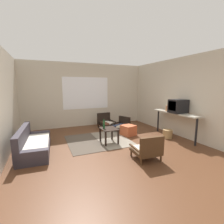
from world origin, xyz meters
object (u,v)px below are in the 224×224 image
at_px(ottoman_orange, 128,130).
at_px(coffee_table, 109,132).
at_px(couch, 33,145).
at_px(glass_bottle, 104,124).
at_px(console_shelf, 175,115).
at_px(wicker_basket, 168,134).
at_px(crt_television, 178,106).
at_px(armchair_corner, 122,125).
at_px(clay_vase, 169,108).
at_px(armchair_by_window, 105,122).
at_px(armchair_striped_foreground, 148,149).

bearing_deg(ottoman_orange, coffee_table, -152.75).
distance_m(couch, glass_bottle, 2.01).
relative_size(couch, coffee_table, 3.27).
xyz_separation_m(console_shelf, wicker_basket, (-0.24, 0.05, -0.63)).
distance_m(crt_television, glass_bottle, 2.50).
distance_m(couch, ottoman_orange, 3.07).
distance_m(ottoman_orange, glass_bottle, 1.23).
bearing_deg(crt_television, wicker_basket, 147.44).
height_order(armchair_corner, console_shelf, console_shelf).
xyz_separation_m(crt_television, glass_bottle, (-2.39, 0.52, -0.50)).
bearing_deg(couch, clay_vase, -2.76).
height_order(armchair_by_window, armchair_striped_foreground, armchair_striped_foreground).
bearing_deg(armchair_corner, armchair_by_window, 126.27).
distance_m(crt_television, clay_vase, 0.40).
bearing_deg(ottoman_orange, couch, -173.58).
distance_m(coffee_table, armchair_striped_foreground, 1.49).
distance_m(ottoman_orange, crt_television, 1.85).
bearing_deg(armchair_striped_foreground, couch, 147.83).
bearing_deg(armchair_corner, clay_vase, -43.97).
bearing_deg(wicker_basket, glass_bottle, 170.26).
height_order(couch, glass_bottle, glass_bottle).
bearing_deg(console_shelf, couch, 173.55).
xyz_separation_m(armchair_by_window, crt_television, (1.70, -2.21, 0.82)).
bearing_deg(crt_television, armchair_by_window, 127.57).
bearing_deg(console_shelf, wicker_basket, 169.10).
relative_size(coffee_table, armchair_corner, 0.76).
height_order(coffee_table, wicker_basket, coffee_table).
height_order(armchair_by_window, clay_vase, clay_vase).
bearing_deg(wicker_basket, armchair_striped_foreground, -145.18).
xyz_separation_m(armchair_by_window, armchair_striped_foreground, (-0.16, -3.19, -0.00)).
bearing_deg(armchair_striped_foreground, armchair_corner, 76.67).
bearing_deg(glass_bottle, armchair_by_window, 67.71).
bearing_deg(glass_bottle, console_shelf, -9.85).
xyz_separation_m(couch, ottoman_orange, (3.05, 0.34, -0.03)).
xyz_separation_m(armchair_striped_foreground, wicker_basket, (1.62, 1.13, -0.13)).
height_order(couch, clay_vase, clay_vase).
bearing_deg(ottoman_orange, clay_vase, -22.84).
relative_size(ottoman_orange, wicker_basket, 1.38).
height_order(armchair_striped_foreground, console_shelf, console_shelf).
height_order(armchair_corner, glass_bottle, glass_bottle).
relative_size(ottoman_orange, console_shelf, 0.24).
distance_m(console_shelf, clay_vase, 0.35).
bearing_deg(glass_bottle, armchair_striped_foreground, -70.37).
distance_m(armchair_by_window, console_shelf, 2.75).
bearing_deg(coffee_table, clay_vase, -1.81).
relative_size(armchair_striped_foreground, clay_vase, 2.27).
distance_m(ottoman_orange, wicker_basket, 1.34).
bearing_deg(clay_vase, armchair_corner, 136.03).
xyz_separation_m(ottoman_orange, wicker_basket, (1.08, -0.79, -0.04)).
relative_size(couch, armchair_by_window, 2.84).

